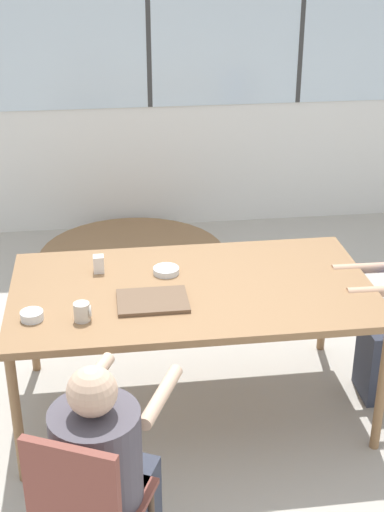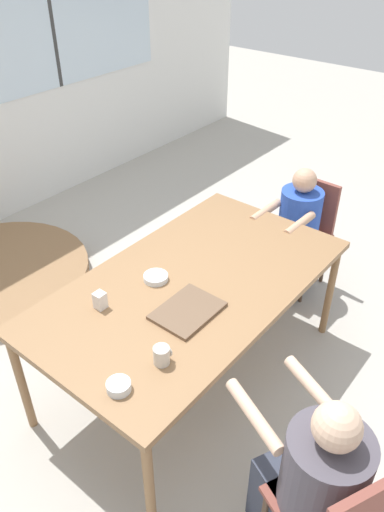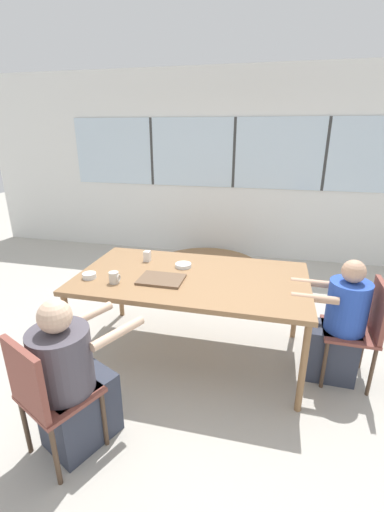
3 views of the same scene
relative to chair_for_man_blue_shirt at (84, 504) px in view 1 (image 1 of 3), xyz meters
name	(u,v)px [view 1 (image 1 of 3)]	position (x,y,z in m)	size (l,w,h in m)	color
ground_plane	(192,405)	(0.58, 1.25, -0.52)	(16.00, 16.00, 0.00)	#B2ADA3
wall_back_with_windows	(149,69)	(0.58, 4.02, 0.89)	(8.40, 0.08, 2.80)	silver
dining_table	(192,295)	(0.58, 1.25, 0.20)	(1.94, 1.08, 0.78)	olive
chair_for_man_blue_shirt	(84,504)	(0.00, 0.00, 0.00)	(0.53, 0.53, 0.88)	brown
person_man_blue_shirt	(104,486)	(0.07, 0.16, -0.06)	(0.59, 0.73, 1.06)	#333847
food_tray_dark	(153,301)	(0.36, 1.10, 0.26)	(0.36, 0.27, 0.02)	brown
coffee_mug	(82,312)	(0.01, 0.97, 0.30)	(0.09, 0.08, 0.09)	beige
milk_carton_small	(99,264)	(0.09, 1.49, 0.30)	(0.06, 0.06, 0.10)	silver
bowl_white_shallow	(32,316)	(-0.24, 1.01, 0.28)	(0.11, 0.11, 0.04)	silver
bowl_cereal	(166,271)	(0.46, 1.42, 0.27)	(0.14, 0.14, 0.03)	silver
folded_table_stack	(133,259)	(0.35, 3.14, -0.46)	(1.50, 1.50, 0.12)	olive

